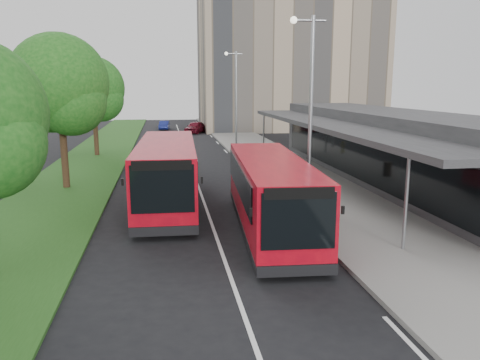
% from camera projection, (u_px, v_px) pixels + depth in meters
% --- Properties ---
extents(ground, '(120.00, 120.00, 0.00)m').
position_uv_depth(ground, '(215.00, 234.00, 17.43)').
color(ground, black).
rests_on(ground, ground).
extents(pavement, '(5.00, 80.00, 0.15)m').
position_uv_depth(pavement, '(262.00, 153.00, 37.70)').
color(pavement, gray).
rests_on(pavement, ground).
extents(grass_verge, '(5.00, 80.00, 0.10)m').
position_uv_depth(grass_verge, '(95.00, 157.00, 35.66)').
color(grass_verge, '#214E19').
rests_on(grass_verge, ground).
extents(lane_centre_line, '(0.12, 70.00, 0.01)m').
position_uv_depth(lane_centre_line, '(191.00, 166.00, 31.94)').
color(lane_centre_line, silver).
rests_on(lane_centre_line, ground).
extents(kerb_dashes, '(0.12, 56.00, 0.01)m').
position_uv_depth(kerb_dashes, '(231.00, 157.00, 36.32)').
color(kerb_dashes, silver).
rests_on(kerb_dashes, ground).
extents(office_block, '(22.00, 12.00, 18.00)m').
position_uv_depth(office_block, '(289.00, 56.00, 58.47)').
color(office_block, tan).
rests_on(office_block, ground).
extents(station_building, '(7.70, 26.00, 4.00)m').
position_uv_depth(station_building, '(390.00, 146.00, 26.47)').
color(station_building, '#2C2C2E').
rests_on(station_building, ground).
extents(tree_mid, '(5.03, 5.03, 8.09)m').
position_uv_depth(tree_mid, '(59.00, 90.00, 24.04)').
color(tree_mid, '#301E13').
rests_on(tree_mid, ground).
extents(tree_far, '(4.74, 4.74, 7.62)m').
position_uv_depth(tree_far, '(93.00, 92.00, 35.71)').
color(tree_far, '#301E13').
rests_on(tree_far, ground).
extents(lamp_post_near, '(1.44, 0.28, 8.00)m').
position_uv_depth(lamp_post_near, '(309.00, 103.00, 19.07)').
color(lamp_post_near, gray).
rests_on(lamp_post_near, pavement).
extents(lamp_post_far, '(1.44, 0.28, 8.00)m').
position_uv_depth(lamp_post_far, '(235.00, 94.00, 38.42)').
color(lamp_post_far, gray).
rests_on(lamp_post_far, pavement).
extents(bus_main, '(3.15, 9.92, 2.76)m').
position_uv_depth(bus_main, '(271.00, 194.00, 17.56)').
color(bus_main, red).
rests_on(bus_main, ground).
extents(bus_second, '(3.05, 10.48, 2.94)m').
position_uv_depth(bus_second, '(167.00, 173.00, 21.27)').
color(bus_second, red).
rests_on(bus_second, ground).
extents(litter_bin, '(0.62, 0.62, 0.84)m').
position_uv_depth(litter_bin, '(296.00, 172.00, 26.82)').
color(litter_bin, '#392817').
rests_on(litter_bin, pavement).
extents(bollard, '(0.15, 0.15, 0.94)m').
position_uv_depth(bollard, '(250.00, 149.00, 35.81)').
color(bollard, yellow).
rests_on(bollard, pavement).
extents(car_near, '(3.09, 4.31, 1.36)m').
position_uv_depth(car_near, '(195.00, 127.00, 54.16)').
color(car_near, '#5E0D1B').
rests_on(car_near, ground).
extents(car_far, '(1.45, 3.37, 1.08)m').
position_uv_depth(car_far, '(164.00, 125.00, 58.58)').
color(car_far, navy).
rests_on(car_far, ground).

